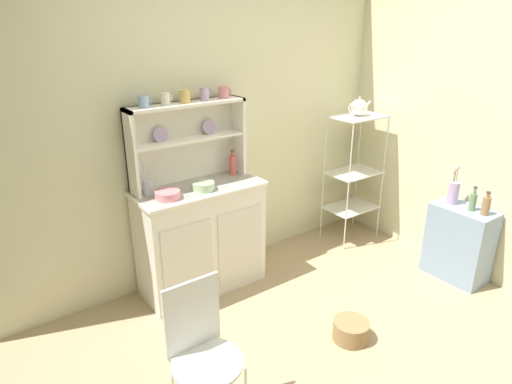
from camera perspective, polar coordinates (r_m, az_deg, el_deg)
ground_plane at (r=3.07m, az=13.09°, el=-20.85°), size 3.84×3.84×0.00m
wall_back at (r=3.62m, az=-4.83°, el=8.78°), size 3.84×0.05×2.50m
hutch_cabinet at (r=3.52m, az=-7.03°, el=-5.70°), size 0.98×0.45×0.86m
hutch_shelf_unit at (r=3.38m, az=-8.97°, el=7.14°), size 0.91×0.18×0.61m
bakers_rack at (r=4.29m, az=12.43°, el=3.35°), size 0.48×0.34×1.21m
side_shelf_blue at (r=4.04m, az=24.49°, el=-5.94°), size 0.28×0.48×0.62m
wire_chair at (r=2.36m, az=-7.02°, el=-18.89°), size 0.36×0.36×0.85m
floor_basket at (r=3.22m, az=12.04°, el=-16.90°), size 0.24×0.24×0.14m
cup_sky_0 at (r=3.16m, az=-14.15°, el=11.15°), size 0.09×0.08×0.08m
cup_cream_1 at (r=3.22m, az=-11.49°, el=11.61°), size 0.08×0.07×0.09m
cup_gold_2 at (r=3.29m, az=-9.04°, el=12.01°), size 0.09×0.08×0.09m
cup_lilac_3 at (r=3.36m, az=-6.56°, el=12.35°), size 0.08×0.07×0.09m
cup_rose_4 at (r=3.44m, az=-4.15°, el=12.57°), size 0.09×0.08×0.08m
bowl_mixing_large at (r=3.17m, az=-11.23°, el=-0.35°), size 0.17×0.17×0.05m
bowl_floral_medium at (r=3.28m, az=-6.75°, el=0.77°), size 0.16×0.16×0.06m
jam_bottle at (r=3.57m, az=-3.01°, el=3.53°), size 0.06×0.06×0.20m
utensil_jar at (r=3.26m, az=-13.63°, el=0.70°), size 0.08×0.08×0.25m
porcelain_teapot at (r=4.16m, az=13.01°, el=10.48°), size 0.24×0.15×0.17m
flower_vase at (r=3.94m, az=23.92°, el=0.01°), size 0.08×0.08×0.32m
oil_bottle at (r=3.87m, az=25.97°, el=-1.04°), size 0.05×0.05×0.20m
vinegar_bottle at (r=3.83m, az=27.33°, el=-1.51°), size 0.06×0.06×0.19m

